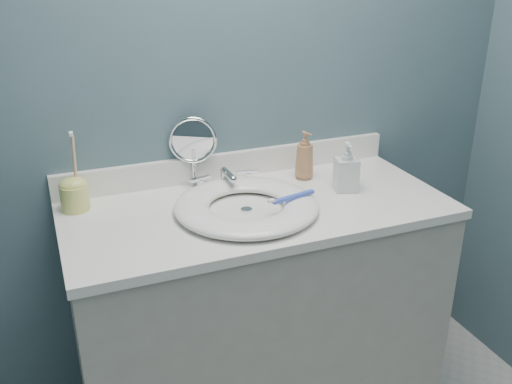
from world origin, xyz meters
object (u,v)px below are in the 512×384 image
makeup_mirror (193,148)px  soap_bottle_clear (347,167)px  soap_bottle_amber (305,155)px  toothbrush_holder (74,192)px

makeup_mirror → soap_bottle_clear: (0.46, -0.23, -0.05)m
makeup_mirror → soap_bottle_amber: size_ratio=1.42×
soap_bottle_amber → soap_bottle_clear: size_ratio=1.03×
makeup_mirror → toothbrush_holder: size_ratio=0.96×
makeup_mirror → toothbrush_holder: bearing=-155.9°
makeup_mirror → soap_bottle_clear: bearing=-11.3°
toothbrush_holder → makeup_mirror: bearing=8.6°
makeup_mirror → soap_bottle_amber: (0.38, -0.09, -0.05)m
toothbrush_holder → soap_bottle_clear: bearing=-11.3°
makeup_mirror → soap_bottle_clear: size_ratio=1.46×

